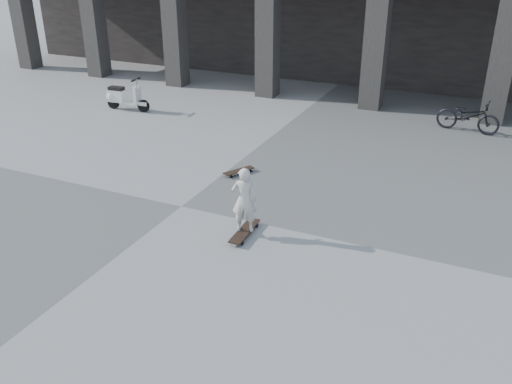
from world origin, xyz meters
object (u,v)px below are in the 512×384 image
at_px(skateboard_spare, 239,171).
at_px(scooter, 121,97).
at_px(child, 244,200).
at_px(longboard, 245,231).
at_px(bicycle, 468,116).

xyz_separation_m(skateboard_spare, scooter, (-5.62, 3.09, 0.34)).
bearing_deg(child, longboard, -110.26).
distance_m(child, bicycle, 8.41).
relative_size(longboard, scooter, 0.67).
relative_size(scooter, bicycle, 0.87).
bearing_deg(skateboard_spare, child, -122.42).
height_order(longboard, child, child).
height_order(skateboard_spare, scooter, scooter).
xyz_separation_m(longboard, bicycle, (3.12, 7.81, 0.37)).
bearing_deg(skateboard_spare, bicycle, -10.53).
bearing_deg(bicycle, longboard, 165.79).
relative_size(skateboard_spare, scooter, 0.52).
distance_m(skateboard_spare, child, 2.89).
relative_size(child, scooter, 0.83).
xyz_separation_m(longboard, child, (0.00, -0.00, 0.63)).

